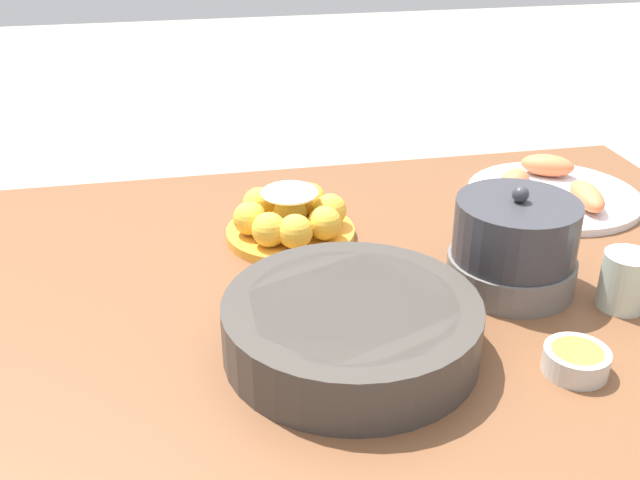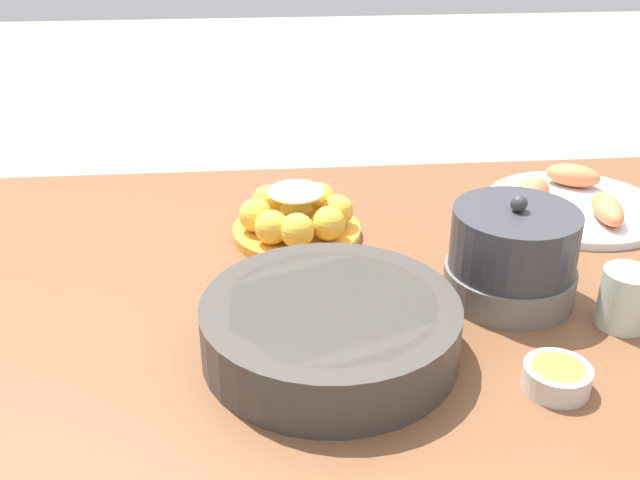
{
  "view_description": "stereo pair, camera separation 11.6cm",
  "coord_description": "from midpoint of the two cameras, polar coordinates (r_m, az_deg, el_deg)",
  "views": [
    {
      "loc": [
        0.24,
        0.92,
        1.29
      ],
      "look_at": [
        0.03,
        -0.1,
        0.76
      ],
      "focal_mm": 42.0,
      "sensor_mm": 36.0,
      "label": 1
    },
    {
      "loc": [
        0.12,
        0.93,
        1.29
      ],
      "look_at": [
        0.03,
        -0.1,
        0.76
      ],
      "focal_mm": 42.0,
      "sensor_mm": 36.0,
      "label": 2
    }
  ],
  "objects": [
    {
      "name": "dining_table",
      "position": [
        1.15,
        -0.42,
        -7.64
      ],
      "size": [
        1.39,
        1.0,
        0.72
      ],
      "color": "brown",
      "rests_on": "ground_plane"
    },
    {
      "name": "cake_plate",
      "position": [
        1.24,
        -4.93,
        1.62
      ],
      "size": [
        0.22,
        0.22,
        0.09
      ],
      "color": "gold",
      "rests_on": "dining_table"
    },
    {
      "name": "serving_bowl",
      "position": [
        0.95,
        -1.09,
        -6.6
      ],
      "size": [
        0.33,
        0.33,
        0.08
      ],
      "color": "#3D3833",
      "rests_on": "dining_table"
    },
    {
      "name": "sauce_bowl",
      "position": [
        0.97,
        15.69,
        -8.91
      ],
      "size": [
        0.08,
        0.08,
        0.03
      ],
      "color": "beige",
      "rests_on": "dining_table"
    },
    {
      "name": "seafood_platter",
      "position": [
        1.44,
        15.04,
        3.57
      ],
      "size": [
        0.32,
        0.32,
        0.07
      ],
      "color": "silver",
      "rests_on": "dining_table"
    },
    {
      "name": "cup_far",
      "position": [
        1.11,
        19.48,
        -3.03
      ],
      "size": [
        0.07,
        0.07,
        0.08
      ],
      "color": "beige",
      "rests_on": "dining_table"
    },
    {
      "name": "warming_pot",
      "position": [
        1.11,
        11.67,
        -0.5
      ],
      "size": [
        0.19,
        0.19,
        0.16
      ],
      "color": "#66605B",
      "rests_on": "dining_table"
    }
  ]
}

